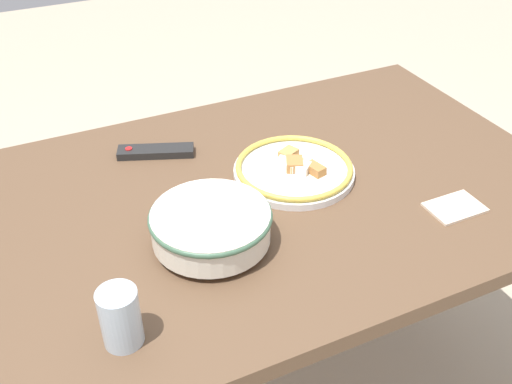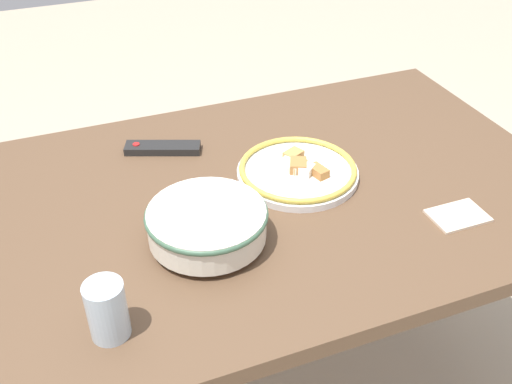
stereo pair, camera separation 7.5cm
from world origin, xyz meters
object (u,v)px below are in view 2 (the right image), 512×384
(noodle_bowl, at_px, (207,224))
(tv_remote, at_px, (163,148))
(drinking_glass, at_px, (107,310))
(food_plate, at_px, (298,171))

(noodle_bowl, distance_m, tv_remote, 0.40)
(noodle_bowl, relative_size, drinking_glass, 2.22)
(food_plate, bearing_deg, noodle_bowl, -151.02)
(noodle_bowl, height_order, food_plate, noodle_bowl)
(noodle_bowl, xyz_separation_m, tv_remote, (0.00, 0.39, -0.04))
(tv_remote, xyz_separation_m, drinking_glass, (-0.24, -0.57, 0.05))
(drinking_glass, bearing_deg, tv_remote, 67.31)
(food_plate, xyz_separation_m, drinking_glass, (-0.52, -0.33, 0.04))
(food_plate, relative_size, tv_remote, 1.49)
(tv_remote, bearing_deg, drinking_glass, 178.62)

